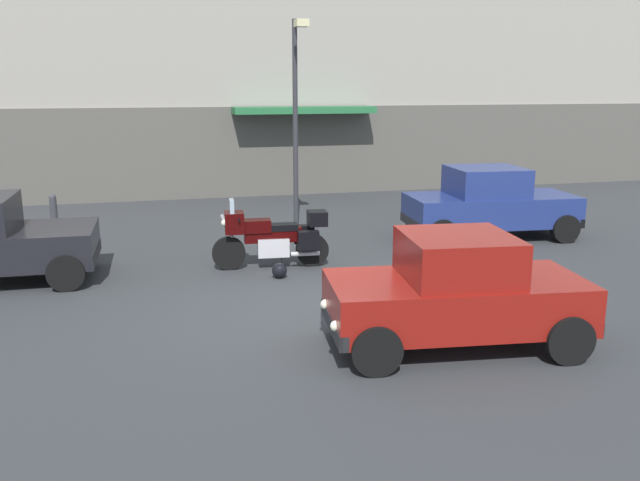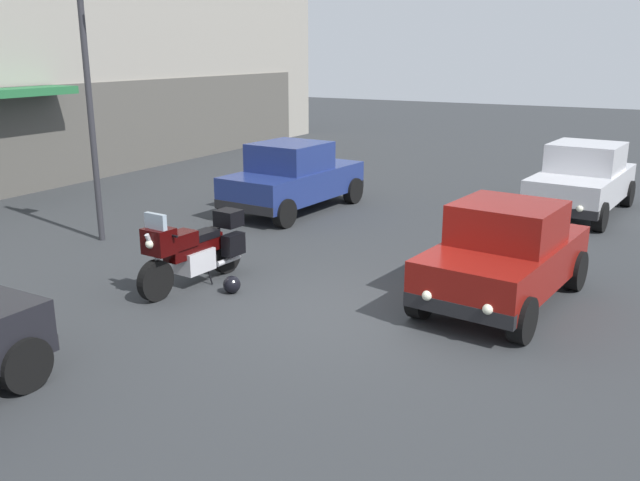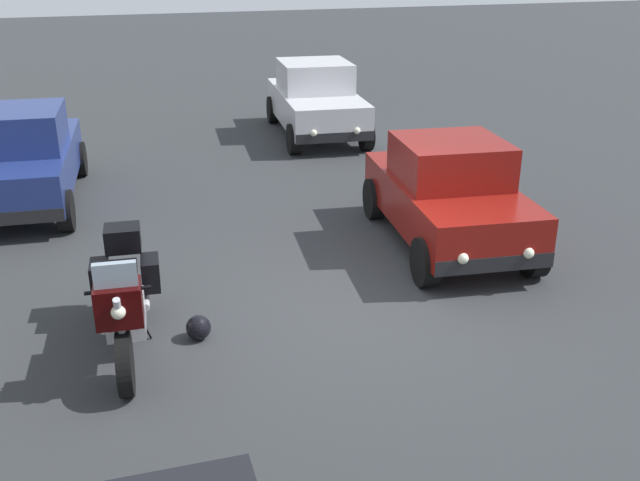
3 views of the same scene
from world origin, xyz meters
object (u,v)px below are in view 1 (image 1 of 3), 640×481
Objects in this scene: streetlamp_curbside at (296,105)px; bollard_curbside at (54,215)px; motorcycle at (273,236)px; car_hatchback_near at (489,203)px; car_compact_side at (456,292)px; helmet at (279,271)px.

bollard_curbside is at bearing 173.61° from streetlamp_curbside.
bollard_curbside is (-4.41, 3.88, -0.08)m from motorcycle.
motorcycle is at bearing -110.49° from streetlamp_curbside.
streetlamp_curbside is (1.22, 3.25, 2.38)m from motorcycle.
car_hatchback_near is 10.06m from bollard_curbside.
car_compact_side is at bearing -117.39° from car_hatchback_near.
streetlamp_curbside is 4.84× the size of bollard_curbside.
helmet is at bearing -46.62° from bollard_curbside.
motorcycle is at bearing -161.46° from car_hatchback_near.
motorcycle is 5.48m from car_hatchback_near.
car_hatchback_near reaches higher than car_compact_side.
car_compact_side is 8.18m from streetlamp_curbside.
motorcycle is 8.08× the size of helmet.
motorcycle reaches higher than helmet.
car_hatchback_near is 6.99m from car_compact_side.
car_hatchback_near reaches higher than motorcycle.
streetlamp_curbside reaches higher than car_hatchback_near.
motorcycle is 4.89m from car_compact_side.
car_compact_side is 3.52× the size of bollard_curbside.
helmet is at bearing -107.29° from streetlamp_curbside.
car_hatchback_near is (5.31, 1.32, 0.19)m from motorcycle.
car_compact_side is at bearing -54.68° from bollard_curbside.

